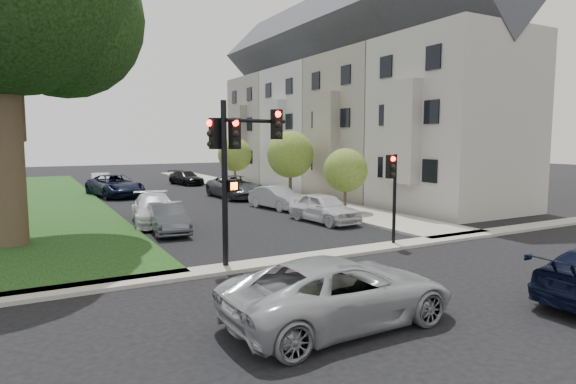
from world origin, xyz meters
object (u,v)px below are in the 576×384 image
car_parked_1 (277,198)px  traffic_signal_secondary (393,182)px  car_parked_0 (324,208)px  car_parked_4 (186,178)px  traffic_signal_main (236,154)px  small_tree_c (235,155)px  car_parked_5 (168,218)px  car_parked_8 (115,186)px  car_parked_9 (101,181)px  small_tree_b (290,154)px  small_tree_a (345,170)px  car_parked_6 (155,209)px  car_parked_2 (236,187)px  car_cross_near (340,291)px

car_parked_1 → traffic_signal_secondary: bearing=-103.2°
car_parked_0 → car_parked_4: car_parked_0 is taller
traffic_signal_main → car_parked_1: bearing=57.1°
small_tree_c → car_parked_1: bearing=-101.2°
car_parked_5 → car_parked_8: car_parked_8 is taller
traffic_signal_main → car_parked_9: 28.47m
small_tree_b → car_parked_1: 4.40m
car_parked_4 → car_parked_8: bearing=-148.6°
traffic_signal_main → car_parked_4: bearing=76.4°
small_tree_a → traffic_signal_main: 12.23m
car_parked_5 → car_parked_6: size_ratio=0.80×
small_tree_a → small_tree_b: small_tree_b is taller
car_parked_8 → car_parked_9: size_ratio=1.45×
small_tree_a → car_parked_6: bearing=169.7°
traffic_signal_main → traffic_signal_secondary: traffic_signal_main is taller
traffic_signal_main → car_parked_1: (7.15, 11.05, -3.00)m
car_parked_0 → car_parked_8: size_ratio=0.74×
car_parked_2 → car_parked_6: (-7.51, -7.83, -0.06)m
car_parked_4 → car_parked_6: car_parked_6 is taller
car_parked_1 → traffic_signal_main: bearing=-132.2°
car_parked_1 → car_parked_8: car_parked_8 is taller
small_tree_b → car_parked_9: bearing=124.6°
car_cross_near → car_parked_0: size_ratio=1.25×
car_parked_1 → car_parked_4: size_ratio=0.93×
car_cross_near → car_parked_2: bearing=-18.5°
small_tree_a → traffic_signal_secondary: size_ratio=1.02×
small_tree_c → car_parked_0: small_tree_c is taller
car_cross_near → car_parked_8: bearing=-0.7°
small_tree_b → car_parked_4: small_tree_b is taller
car_parked_6 → car_parked_5: bearing=-82.2°
car_parked_4 → car_parked_8: (-7.19, -6.54, 0.17)m
small_tree_b → traffic_signal_secondary: small_tree_b is taller
small_tree_b → car_parked_9: small_tree_b is taller
small_tree_c → car_cross_near: size_ratio=0.79×
car_parked_6 → small_tree_c: bearing=62.8°
car_parked_1 → car_parked_4: 17.48m
small_tree_a → car_parked_2: (-2.52, 9.66, -1.63)m
car_cross_near → car_parked_5: size_ratio=1.35×
car_parked_8 → car_parked_9: car_parked_8 is taller
small_tree_c → car_parked_5: (-10.05, -16.56, -2.17)m
small_tree_c → car_parked_6: bearing=-125.6°
traffic_signal_main → small_tree_c: bearing=67.7°
small_tree_b → car_cross_near: size_ratio=0.87×
car_parked_0 → traffic_signal_main: bearing=-146.4°
traffic_signal_main → car_parked_6: size_ratio=1.07×
small_tree_c → car_parked_4: size_ratio=0.97×
car_parked_1 → small_tree_c: bearing=69.5°
car_parked_0 → car_parked_6: bearing=148.7°
small_tree_a → small_tree_c: size_ratio=0.85×
small_tree_c → car_parked_9: size_ratio=1.07×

